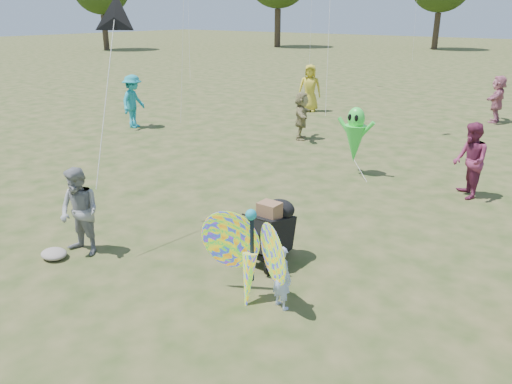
# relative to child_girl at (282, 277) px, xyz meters

# --- Properties ---
(ground) EXTENTS (160.00, 160.00, 0.00)m
(ground) POSITION_rel_child_girl_xyz_m (-1.17, -0.29, -0.48)
(ground) COLOR #51592B
(ground) RESTS_ON ground
(child_girl) EXTENTS (0.40, 0.31, 0.96)m
(child_girl) POSITION_rel_child_girl_xyz_m (0.00, 0.00, 0.00)
(child_girl) COLOR #B0C6F9
(child_girl) RESTS_ON ground
(adult_man) EXTENTS (0.81, 0.66, 1.54)m
(adult_man) POSITION_rel_child_girl_xyz_m (-3.70, -0.68, 0.29)
(adult_man) COLOR gray
(adult_man) RESTS_ON ground
(grey_bag) EXTENTS (0.49, 0.40, 0.15)m
(grey_bag) POSITION_rel_child_girl_xyz_m (-3.95, -1.11, -0.40)
(grey_bag) COLOR gray
(grey_bag) RESTS_ON ground
(crowd_d) EXTENTS (1.06, 1.48, 1.54)m
(crowd_d) POSITION_rel_child_girl_xyz_m (-5.11, 8.60, 0.29)
(crowd_d) COLOR #92885A
(crowd_d) RESTS_ON ground
(crowd_e) EXTENTS (0.99, 1.05, 1.71)m
(crowd_e) POSITION_rel_child_girl_xyz_m (0.80, 6.25, 0.38)
(crowd_e) COLOR #79284B
(crowd_e) RESTS_ON ground
(crowd_g) EXTENTS (1.11, 0.94, 1.92)m
(crowd_g) POSITION_rel_child_girl_xyz_m (-7.43, 12.91, 0.48)
(crowd_g) COLOR gold
(crowd_g) RESTS_ON ground
(crowd_i) EXTENTS (1.05, 1.37, 1.87)m
(crowd_i) POSITION_rel_child_girl_xyz_m (-10.85, 6.47, 0.46)
(crowd_i) COLOR teal
(crowd_i) RESTS_ON ground
(crowd_j) EXTENTS (0.62, 1.65, 1.75)m
(crowd_j) POSITION_rel_child_girl_xyz_m (-0.68, 15.31, 0.40)
(crowd_j) COLOR #B96981
(crowd_j) RESTS_ON ground
(jogging_stroller) EXTENTS (0.53, 1.06, 1.09)m
(jogging_stroller) POSITION_rel_child_girl_xyz_m (-0.90, 1.06, 0.14)
(jogging_stroller) COLOR black
(jogging_stroller) RESTS_ON ground
(butterfly_kite) EXTENTS (1.74, 0.75, 1.60)m
(butterfly_kite) POSITION_rel_child_girl_xyz_m (-0.49, -0.09, 0.20)
(butterfly_kite) COLOR red
(butterfly_kite) RESTS_ON ground
(delta_kite_rig) EXTENTS (1.17, 1.57, 3.04)m
(delta_kite_rig) POSITION_rel_child_girl_xyz_m (-4.01, 0.65, 3.37)
(delta_kite_rig) COLOR black
(delta_kite_rig) RESTS_ON ground
(alien_kite) EXTENTS (1.12, 0.69, 1.74)m
(alien_kite) POSITION_rel_child_girl_xyz_m (-2.03, 6.25, 0.49)
(alien_kite) COLOR #37EB45
(alien_kite) RESTS_ON ground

